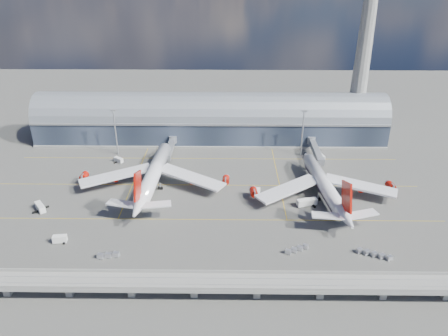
{
  "coord_description": "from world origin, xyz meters",
  "views": [
    {
      "loc": [
        10.91,
        -162.43,
        98.64
      ],
      "look_at": [
        8.72,
        10.0,
        14.0
      ],
      "focal_mm": 35.0,
      "sensor_mm": 36.0,
      "label": 1
    }
  ],
  "objects_px": {
    "floodlight_mast_left": "(115,131)",
    "service_truck_5": "(119,160)",
    "airliner_left": "(153,175)",
    "service_truck_0": "(40,207)",
    "airliner_right": "(325,186)",
    "floodlight_mast_right": "(303,132)",
    "service_truck_2": "(307,202)",
    "service_truck_1": "(60,239)",
    "cargo_train_2": "(297,249)",
    "control_tower": "(364,49)",
    "cargo_train_0": "(108,255)",
    "service_truck_3": "(257,192)",
    "cargo_train_1": "(374,254)",
    "service_truck_4": "(321,157)"
  },
  "relations": [
    {
      "from": "control_tower",
      "to": "cargo_train_2",
      "type": "bearing_deg",
      "value": -113.21
    },
    {
      "from": "cargo_train_2",
      "to": "service_truck_2",
      "type": "bearing_deg",
      "value": 10.37
    },
    {
      "from": "service_truck_1",
      "to": "service_truck_2",
      "type": "xyz_separation_m",
      "value": [
        98.14,
        28.26,
        0.17
      ]
    },
    {
      "from": "control_tower",
      "to": "service_truck_3",
      "type": "xyz_separation_m",
      "value": [
        -61.23,
        -71.97,
        -50.33
      ]
    },
    {
      "from": "control_tower",
      "to": "airliner_right",
      "type": "distance_m",
      "value": 92.54
    },
    {
      "from": "service_truck_4",
      "to": "service_truck_5",
      "type": "xyz_separation_m",
      "value": [
        -107.06,
        -4.01,
        -0.25
      ]
    },
    {
      "from": "airliner_left",
      "to": "service_truck_2",
      "type": "relative_size",
      "value": 8.04
    },
    {
      "from": "floodlight_mast_left",
      "to": "cargo_train_1",
      "type": "xyz_separation_m",
      "value": [
        113.81,
        -88.6,
        -12.74
      ]
    },
    {
      "from": "service_truck_3",
      "to": "cargo_train_0",
      "type": "relative_size",
      "value": 0.68
    },
    {
      "from": "airliner_left",
      "to": "service_truck_0",
      "type": "distance_m",
      "value": 50.27
    },
    {
      "from": "floodlight_mast_left",
      "to": "service_truck_2",
      "type": "height_order",
      "value": "floodlight_mast_left"
    },
    {
      "from": "service_truck_0",
      "to": "service_truck_2",
      "type": "xyz_separation_m",
      "value": [
        114.59,
        5.47,
        0.07
      ]
    },
    {
      "from": "control_tower",
      "to": "service_truck_5",
      "type": "bearing_deg",
      "value": -163.87
    },
    {
      "from": "airliner_right",
      "to": "cargo_train_2",
      "type": "distance_m",
      "value": 43.88
    },
    {
      "from": "service_truck_2",
      "to": "airliner_left",
      "type": "bearing_deg",
      "value": 61.07
    },
    {
      "from": "service_truck_1",
      "to": "floodlight_mast_right",
      "type": "bearing_deg",
      "value": -58.08
    },
    {
      "from": "control_tower",
      "to": "service_truck_5",
      "type": "xyz_separation_m",
      "value": [
        -132.27,
        -38.26,
        -50.31
      ]
    },
    {
      "from": "cargo_train_1",
      "to": "service_truck_2",
      "type": "bearing_deg",
      "value": 4.77
    },
    {
      "from": "airliner_left",
      "to": "service_truck_2",
      "type": "bearing_deg",
      "value": -10.49
    },
    {
      "from": "airliner_right",
      "to": "cargo_train_0",
      "type": "height_order",
      "value": "airliner_right"
    },
    {
      "from": "control_tower",
      "to": "service_truck_5",
      "type": "distance_m",
      "value": 146.59
    },
    {
      "from": "floodlight_mast_left",
      "to": "service_truck_1",
      "type": "distance_m",
      "value": 82.58
    },
    {
      "from": "service_truck_0",
      "to": "cargo_train_0",
      "type": "bearing_deg",
      "value": -78.77
    },
    {
      "from": "service_truck_4",
      "to": "floodlight_mast_left",
      "type": "bearing_deg",
      "value": 163.11
    },
    {
      "from": "floodlight_mast_left",
      "to": "floodlight_mast_right",
      "type": "bearing_deg",
      "value": 0.0
    },
    {
      "from": "airliner_left",
      "to": "cargo_train_1",
      "type": "distance_m",
      "value": 102.06
    },
    {
      "from": "service_truck_5",
      "to": "cargo_train_0",
      "type": "height_order",
      "value": "service_truck_5"
    },
    {
      "from": "airliner_right",
      "to": "service_truck_3",
      "type": "distance_m",
      "value": 30.24
    },
    {
      "from": "airliner_right",
      "to": "cargo_train_1",
      "type": "distance_m",
      "value": 44.09
    },
    {
      "from": "service_truck_3",
      "to": "service_truck_5",
      "type": "bearing_deg",
      "value": 168.8
    },
    {
      "from": "service_truck_4",
      "to": "cargo_train_2",
      "type": "bearing_deg",
      "value": -120.16
    },
    {
      "from": "floodlight_mast_right",
      "to": "cargo_train_2",
      "type": "distance_m",
      "value": 87.97
    },
    {
      "from": "floodlight_mast_left",
      "to": "service_truck_5",
      "type": "xyz_separation_m",
      "value": [
        2.73,
        -10.26,
        -12.3
      ]
    },
    {
      "from": "service_truck_3",
      "to": "cargo_train_1",
      "type": "bearing_deg",
      "value": -33.91
    },
    {
      "from": "airliner_left",
      "to": "cargo_train_2",
      "type": "height_order",
      "value": "airliner_left"
    },
    {
      "from": "airliner_left",
      "to": "cargo_train_0",
      "type": "relative_size",
      "value": 9.02
    },
    {
      "from": "service_truck_2",
      "to": "service_truck_3",
      "type": "relative_size",
      "value": 1.65
    },
    {
      "from": "cargo_train_2",
      "to": "floodlight_mast_right",
      "type": "bearing_deg",
      "value": 16.37
    },
    {
      "from": "service_truck_3",
      "to": "cargo_train_0",
      "type": "distance_m",
      "value": 73.07
    },
    {
      "from": "service_truck_1",
      "to": "service_truck_3",
      "type": "xyz_separation_m",
      "value": [
        76.93,
        37.65,
        -0.2
      ]
    },
    {
      "from": "floodlight_mast_right",
      "to": "service_truck_5",
      "type": "bearing_deg",
      "value": -173.98
    },
    {
      "from": "service_truck_3",
      "to": "service_truck_1",
      "type": "bearing_deg",
      "value": -139.73
    },
    {
      "from": "floodlight_mast_left",
      "to": "service_truck_3",
      "type": "distance_m",
      "value": 86.76
    },
    {
      "from": "floodlight_mast_right",
      "to": "service_truck_1",
      "type": "bearing_deg",
      "value": -141.65
    },
    {
      "from": "airliner_right",
      "to": "service_truck_1",
      "type": "relative_size",
      "value": 12.92
    },
    {
      "from": "airliner_left",
      "to": "service_truck_0",
      "type": "height_order",
      "value": "airliner_left"
    },
    {
      "from": "service_truck_2",
      "to": "service_truck_5",
      "type": "xyz_separation_m",
      "value": [
        -92.24,
        43.1,
        -0.35
      ]
    },
    {
      "from": "cargo_train_0",
      "to": "cargo_train_1",
      "type": "height_order",
      "value": "cargo_train_0"
    },
    {
      "from": "service_truck_3",
      "to": "service_truck_4",
      "type": "distance_m",
      "value": 52.16
    },
    {
      "from": "airliner_right",
      "to": "floodlight_mast_right",
      "type": "bearing_deg",
      "value": 88.68
    }
  ]
}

